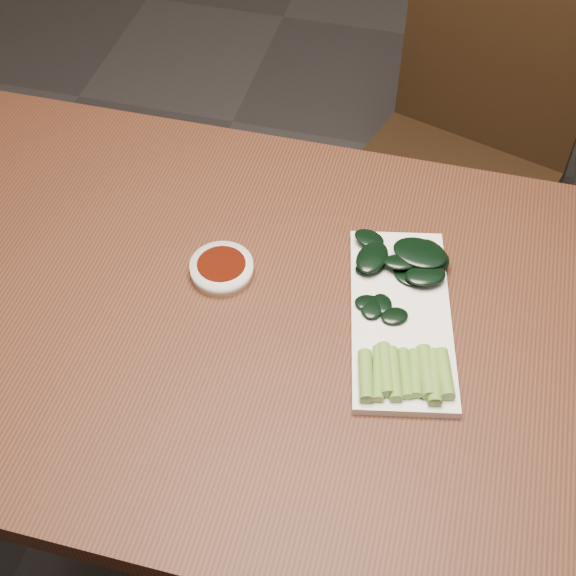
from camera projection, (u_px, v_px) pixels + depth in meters
The scene contains 6 objects.
ground at pixel (298, 533), 1.74m from camera, with size 6.00×6.00×0.00m, color #322F2F.
table at pixel (302, 350), 1.23m from camera, with size 1.40×0.80×0.75m.
chair_far at pixel (460, 154), 1.81m from camera, with size 0.54×0.54×0.89m.
sauce_bowl at pixel (222, 269), 1.22m from camera, with size 0.10×0.10×0.02m.
serving_plate at pixel (401, 317), 1.17m from camera, with size 0.21×0.35×0.01m.
gai_lan at pixel (407, 306), 1.16m from camera, with size 0.19×0.32×0.03m.
Camera 1 is at (0.16, -0.71, 1.67)m, focal length 50.00 mm.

